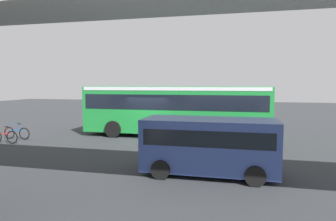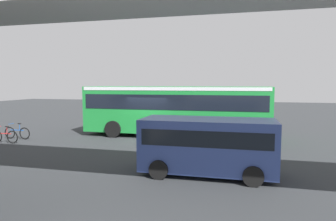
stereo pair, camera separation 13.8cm
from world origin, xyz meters
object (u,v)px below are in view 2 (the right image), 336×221
at_px(parked_van, 208,143).
at_px(traffic_sign, 161,103).
at_px(city_bus, 175,107).
at_px(bicycle_blue, 17,133).
at_px(bicycle_red, 4,136).

xyz_separation_m(parked_van, traffic_sign, (4.78, -10.99, 0.71)).
bearing_deg(city_bus, parked_van, 110.95).
xyz_separation_m(parked_van, bicycle_blue, (11.93, -4.29, -0.81)).
xyz_separation_m(city_bus, bicycle_red, (8.87, 4.39, -1.51)).
xyz_separation_m(bicycle_red, traffic_sign, (-6.95, -7.91, 1.52)).
bearing_deg(parked_van, city_bus, -69.05).
relative_size(bicycle_blue, traffic_sign, 0.63).
relative_size(city_bus, bicycle_blue, 6.52).
height_order(city_bus, parked_van, city_bus).
relative_size(bicycle_blue, bicycle_red, 1.00).
bearing_deg(parked_van, bicycle_red, -14.68).
relative_size(parked_van, bicycle_red, 2.71).
xyz_separation_m(city_bus, traffic_sign, (1.92, -3.52, 0.01)).
distance_m(city_bus, bicycle_blue, 9.73).
xyz_separation_m(bicycle_blue, bicycle_red, (-0.20, 1.22, 0.00)).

